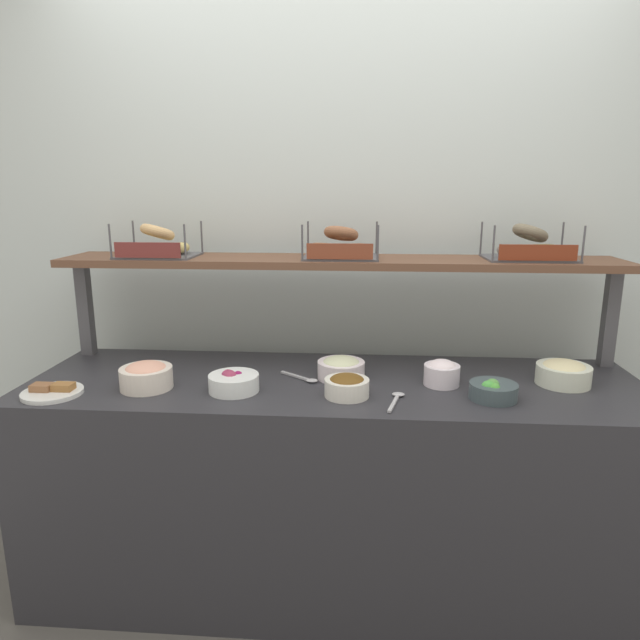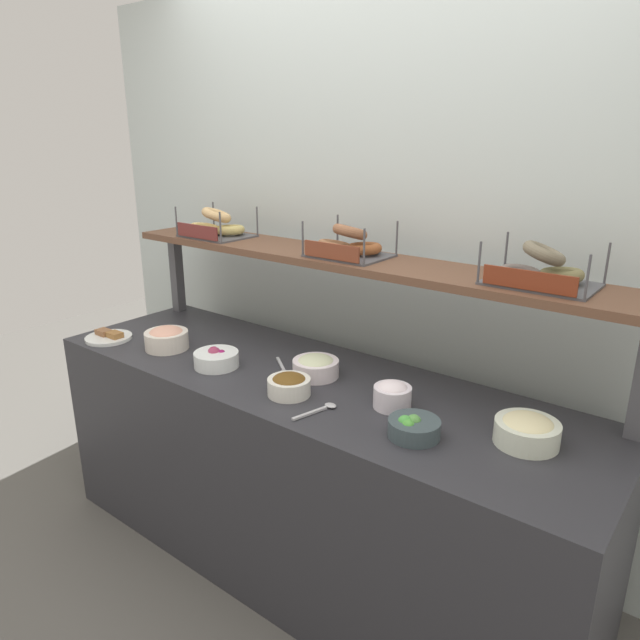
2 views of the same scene
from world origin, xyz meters
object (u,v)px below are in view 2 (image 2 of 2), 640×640
(serving_spoon_near_plate, at_px, (283,369))
(bagel_basket_plain, at_px, (216,227))
(bowl_cream_cheese, at_px, (392,395))
(serving_plate_white, at_px, (109,337))
(bowl_veggie_mix, at_px, (413,427))
(bagel_basket_cinnamon_raisin, at_px, (349,245))
(bowl_chocolate_spread, at_px, (289,385))
(bagel_basket_poppy, at_px, (541,271))
(bowl_beet_salad, at_px, (216,358))
(serving_spoon_by_edge, at_px, (321,409))
(bowl_scallion_spread, at_px, (316,366))
(bowl_lox_spread, at_px, (167,338))
(bowl_potato_salad, at_px, (527,430))

(serving_spoon_near_plate, xyz_separation_m, bagel_basket_plain, (-0.63, 0.25, 0.47))
(bowl_cream_cheese, distance_m, serving_plate_white, 1.39)
(bowl_veggie_mix, distance_m, bagel_basket_plain, 1.42)
(bowl_veggie_mix, bearing_deg, bagel_basket_cinnamon_raisin, 142.96)
(bowl_chocolate_spread, height_order, bagel_basket_poppy, bagel_basket_poppy)
(bowl_veggie_mix, xyz_separation_m, serving_plate_white, (-1.53, -0.08, -0.02))
(bowl_beet_salad, bearing_deg, serving_spoon_by_edge, -4.87)
(bowl_cream_cheese, bearing_deg, bowl_veggie_mix, -40.34)
(bowl_beet_salad, bearing_deg, bowl_scallion_spread, 24.10)
(bowl_veggie_mix, distance_m, bagel_basket_poppy, 0.65)
(serving_plate_white, distance_m, bagel_basket_poppy, 1.86)
(bowl_lox_spread, xyz_separation_m, bowl_cream_cheese, (1.07, 0.12, -0.00))
(bowl_cream_cheese, height_order, bowl_scallion_spread, bowl_cream_cheese)
(bowl_potato_salad, distance_m, serving_plate_white, 1.84)
(bowl_beet_salad, xyz_separation_m, bowl_cream_cheese, (0.75, 0.12, 0.01))
(bowl_lox_spread, height_order, bowl_scallion_spread, bowl_lox_spread)
(bowl_cream_cheese, xyz_separation_m, bagel_basket_plain, (-1.14, 0.26, 0.43))
(bowl_cream_cheese, bearing_deg, serving_spoon_near_plate, 178.74)
(bowl_veggie_mix, distance_m, serving_spoon_near_plate, 0.68)
(bowl_beet_salad, relative_size, serving_plate_white, 0.87)
(bowl_lox_spread, distance_m, bowl_potato_salad, 1.52)
(bowl_cream_cheese, distance_m, bagel_basket_cinnamon_raisin, 0.64)
(serving_spoon_near_plate, bearing_deg, bagel_basket_poppy, 17.88)
(serving_spoon_near_plate, xyz_separation_m, bagel_basket_poppy, (0.86, 0.28, 0.47))
(bowl_scallion_spread, bearing_deg, bowl_beet_salad, -155.90)
(bowl_potato_salad, xyz_separation_m, bagel_basket_poppy, (-0.09, 0.25, 0.43))
(bowl_potato_salad, bearing_deg, bowl_cream_cheese, -174.85)
(bowl_potato_salad, xyz_separation_m, bagel_basket_plain, (-1.58, 0.22, 0.43))
(bowl_beet_salad, relative_size, bagel_basket_poppy, 0.53)
(bowl_chocolate_spread, distance_m, serving_spoon_by_edge, 0.17)
(bowl_veggie_mix, distance_m, serving_spoon_by_edge, 0.33)
(bowl_chocolate_spread, distance_m, bowl_cream_cheese, 0.37)
(bowl_beet_salad, height_order, bowl_scallion_spread, bowl_scallion_spread)
(bowl_cream_cheese, height_order, bagel_basket_poppy, bagel_basket_poppy)
(bagel_basket_cinnamon_raisin, bearing_deg, bagel_basket_plain, -179.05)
(bowl_chocolate_spread, xyz_separation_m, bowl_scallion_spread, (-0.03, 0.19, 0.00))
(bowl_lox_spread, xyz_separation_m, serving_plate_white, (-0.31, -0.09, -0.04))
(bowl_cream_cheese, bearing_deg, serving_spoon_by_edge, -135.47)
(bagel_basket_plain, xyz_separation_m, bagel_basket_cinnamon_raisin, (0.75, 0.01, 0.00))
(bowl_chocolate_spread, height_order, serving_spoon_near_plate, bowl_chocolate_spread)
(bagel_basket_poppy, bearing_deg, bowl_scallion_spread, -161.45)
(bagel_basket_plain, bearing_deg, bowl_chocolate_spread, -27.16)
(bagel_basket_plain, relative_size, bagel_basket_poppy, 0.91)
(bagel_basket_cinnamon_raisin, bearing_deg, bowl_chocolate_spread, -84.17)
(bowl_cream_cheese, height_order, bagel_basket_cinnamon_raisin, bagel_basket_cinnamon_raisin)
(serving_spoon_near_plate, distance_m, serving_spoon_by_edge, 0.38)
(bowl_veggie_mix, relative_size, bowl_scallion_spread, 0.91)
(bowl_potato_salad, relative_size, bagel_basket_poppy, 0.57)
(bowl_potato_salad, relative_size, bowl_scallion_spread, 1.08)
(serving_plate_white, bearing_deg, bowl_scallion_spread, 14.23)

